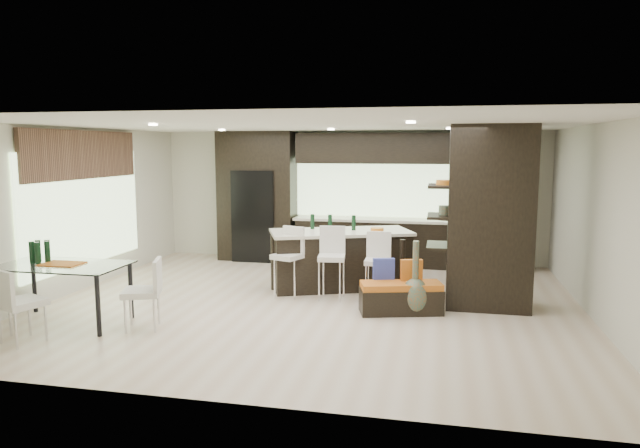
% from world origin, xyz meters
% --- Properties ---
extents(ground, '(8.00, 8.00, 0.00)m').
position_xyz_m(ground, '(0.00, 0.00, 0.00)').
color(ground, beige).
rests_on(ground, ground).
extents(back_wall, '(8.00, 0.02, 2.70)m').
position_xyz_m(back_wall, '(0.00, 3.50, 1.35)').
color(back_wall, beige).
rests_on(back_wall, ground).
extents(left_wall, '(0.02, 7.00, 2.70)m').
position_xyz_m(left_wall, '(-4.00, 0.00, 1.35)').
color(left_wall, beige).
rests_on(left_wall, ground).
extents(right_wall, '(0.02, 7.00, 2.70)m').
position_xyz_m(right_wall, '(4.00, 0.00, 1.35)').
color(right_wall, beige).
rests_on(right_wall, ground).
extents(ceiling, '(8.00, 7.00, 0.02)m').
position_xyz_m(ceiling, '(0.00, 0.00, 2.70)').
color(ceiling, white).
rests_on(ceiling, ground).
extents(window_left, '(0.04, 3.20, 1.90)m').
position_xyz_m(window_left, '(-3.96, 0.20, 1.35)').
color(window_left, '#B2D199').
rests_on(window_left, left_wall).
extents(window_back, '(3.40, 0.04, 1.20)m').
position_xyz_m(window_back, '(0.60, 3.46, 1.55)').
color(window_back, '#B2D199').
rests_on(window_back, back_wall).
extents(stone_accent, '(0.08, 3.00, 0.80)m').
position_xyz_m(stone_accent, '(-3.93, 0.20, 2.25)').
color(stone_accent, brown).
rests_on(stone_accent, left_wall).
extents(ceiling_spots, '(4.00, 3.00, 0.02)m').
position_xyz_m(ceiling_spots, '(0.00, 0.25, 2.68)').
color(ceiling_spots, white).
rests_on(ceiling_spots, ceiling).
extents(back_cabinetry, '(6.80, 0.68, 2.70)m').
position_xyz_m(back_cabinetry, '(0.50, 3.17, 1.35)').
color(back_cabinetry, black).
rests_on(back_cabinetry, ground).
extents(refrigerator, '(0.90, 0.68, 1.90)m').
position_xyz_m(refrigerator, '(-1.90, 3.12, 0.95)').
color(refrigerator, black).
rests_on(refrigerator, ground).
extents(partition_column, '(1.20, 0.80, 2.70)m').
position_xyz_m(partition_column, '(2.60, 0.40, 1.35)').
color(partition_column, black).
rests_on(partition_column, ground).
extents(kitchen_island, '(2.55, 1.81, 0.98)m').
position_xyz_m(kitchen_island, '(0.25, 1.12, 0.49)').
color(kitchen_island, black).
rests_on(kitchen_island, ground).
extents(stool_left, '(0.52, 0.52, 0.90)m').
position_xyz_m(stool_left, '(-0.47, 0.32, 0.45)').
color(stool_left, silver).
rests_on(stool_left, ground).
extents(stool_mid, '(0.45, 0.45, 0.92)m').
position_xyz_m(stool_mid, '(0.25, 0.31, 0.46)').
color(stool_mid, silver).
rests_on(stool_mid, ground).
extents(stool_right, '(0.39, 0.39, 0.87)m').
position_xyz_m(stool_right, '(0.97, 0.32, 0.43)').
color(stool_right, silver).
rests_on(stool_right, ground).
extents(bench, '(1.24, 0.74, 0.45)m').
position_xyz_m(bench, '(1.37, -0.21, 0.22)').
color(bench, black).
rests_on(bench, ground).
extents(floor_vase, '(0.44, 0.44, 1.06)m').
position_xyz_m(floor_vase, '(1.57, -0.25, 0.53)').
color(floor_vase, '#4D523B').
rests_on(floor_vase, ground).
extents(dining_table, '(1.70, 0.97, 0.81)m').
position_xyz_m(dining_table, '(-3.06, -1.66, 0.41)').
color(dining_table, white).
rests_on(dining_table, ground).
extents(chair_near, '(0.61, 0.61, 0.87)m').
position_xyz_m(chair_near, '(-3.06, -2.45, 0.43)').
color(chair_near, silver).
rests_on(chair_near, ground).
extents(chair_end, '(0.59, 0.59, 0.86)m').
position_xyz_m(chair_end, '(-1.90, -1.66, 0.43)').
color(chair_end, silver).
rests_on(chair_end, ground).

